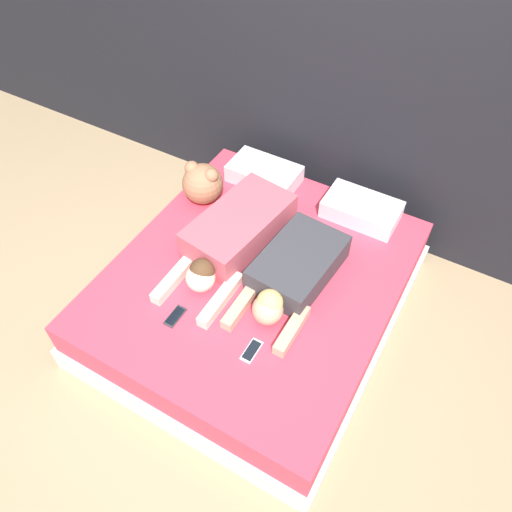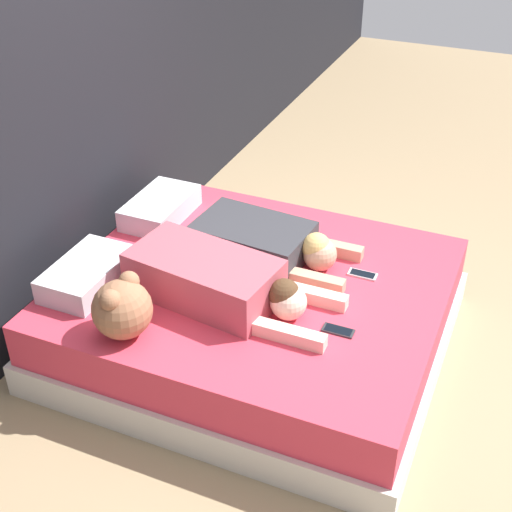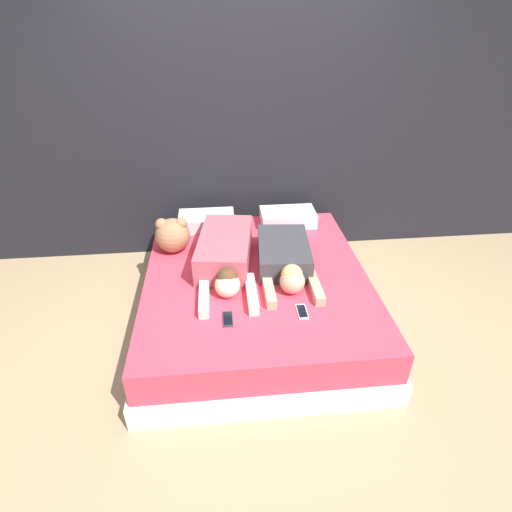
{
  "view_description": "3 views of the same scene",
  "coord_description": "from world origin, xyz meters",
  "views": [
    {
      "loc": [
        0.99,
        -1.73,
        2.87
      ],
      "look_at": [
        0.0,
        0.0,
        0.58
      ],
      "focal_mm": 35.0,
      "sensor_mm": 36.0,
      "label": 1
    },
    {
      "loc": [
        -2.84,
        -1.22,
        2.6
      ],
      "look_at": [
        0.0,
        0.0,
        0.58
      ],
      "focal_mm": 50.0,
      "sensor_mm": 36.0,
      "label": 2
    },
    {
      "loc": [
        -0.26,
        -2.56,
        2.2
      ],
      "look_at": [
        0.0,
        0.0,
        0.58
      ],
      "focal_mm": 28.0,
      "sensor_mm": 36.0,
      "label": 3
    }
  ],
  "objects": [
    {
      "name": "cell_phone_left",
      "position": [
        -0.24,
        -0.53,
        0.44
      ],
      "size": [
        0.07,
        0.15,
        0.01
      ],
      "color": "#2D2D33",
      "rests_on": "bed"
    },
    {
      "name": "plush_toy",
      "position": [
        -0.66,
        0.4,
        0.59
      ],
      "size": [
        0.29,
        0.29,
        0.3
      ],
      "color": "#996647",
      "rests_on": "bed"
    },
    {
      "name": "cell_phone_right",
      "position": [
        0.26,
        -0.51,
        0.44
      ],
      "size": [
        0.07,
        0.15,
        0.01
      ],
      "color": "silver",
      "rests_on": "bed"
    },
    {
      "name": "bed",
      "position": [
        0.0,
        0.0,
        0.21
      ],
      "size": [
        1.76,
        2.01,
        0.43
      ],
      "color": "beige",
      "rests_on": "ground_plane"
    },
    {
      "name": "person_right",
      "position": [
        0.23,
        0.03,
        0.52
      ],
      "size": [
        0.45,
        0.91,
        0.21
      ],
      "color": "#333338",
      "rests_on": "bed"
    },
    {
      "name": "person_left",
      "position": [
        -0.23,
        0.11,
        0.54
      ],
      "size": [
        0.49,
        1.11,
        0.23
      ],
      "color": "#B24C59",
      "rests_on": "bed"
    },
    {
      "name": "pillow_head_left",
      "position": [
        -0.38,
        0.79,
        0.5
      ],
      "size": [
        0.51,
        0.3,
        0.13
      ],
      "color": "silver",
      "rests_on": "bed"
    },
    {
      "name": "wall_back",
      "position": [
        0.0,
        1.15,
        1.3
      ],
      "size": [
        12.0,
        0.06,
        2.6
      ],
      "color": "black",
      "rests_on": "ground_plane"
    },
    {
      "name": "pillow_head_right",
      "position": [
        0.38,
        0.79,
        0.5
      ],
      "size": [
        0.51,
        0.3,
        0.13
      ],
      "color": "silver",
      "rests_on": "bed"
    },
    {
      "name": "ground_plane",
      "position": [
        0.0,
        0.0,
        0.0
      ],
      "size": [
        12.0,
        12.0,
        0.0
      ],
      "primitive_type": "plane",
      "color": "#9E8460"
    }
  ]
}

